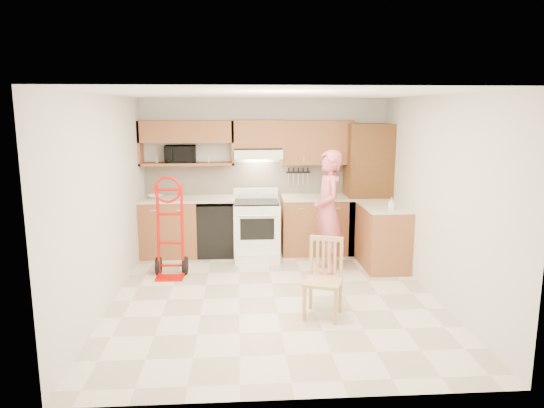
{
  "coord_description": "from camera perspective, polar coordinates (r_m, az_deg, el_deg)",
  "views": [
    {
      "loc": [
        -0.43,
        -5.91,
        2.33
      ],
      "look_at": [
        0.0,
        0.5,
        1.1
      ],
      "focal_mm": 32.82,
      "sensor_mm": 36.0,
      "label": 1
    }
  ],
  "objects": [
    {
      "name": "dining_chair",
      "position": [
        5.68,
        5.88,
        -8.54
      ],
      "size": [
        0.53,
        0.55,
        0.9
      ],
      "primitive_type": null,
      "rotation": [
        0.0,
        0.0,
        -0.34
      ],
      "color": "tan",
      "rests_on": "ground"
    },
    {
      "name": "dishwasher",
      "position": [
        8.1,
        -6.36,
        -2.84
      ],
      "size": [
        0.6,
        0.6,
        0.85
      ],
      "primitive_type": "cube",
      "color": "black",
      "rests_on": "ground"
    },
    {
      "name": "wall_back",
      "position": [
        8.25,
        -0.82,
        3.32
      ],
      "size": [
        4.0,
        0.02,
        2.5
      ],
      "primitive_type": "cube",
      "color": "silver",
      "rests_on": "ground"
    },
    {
      "name": "lower_cab_left",
      "position": [
        8.16,
        -11.64,
        -2.71
      ],
      "size": [
        0.9,
        0.6,
        0.9
      ],
      "primitive_type": "cube",
      "color": "brown",
      "rests_on": "ground"
    },
    {
      "name": "countertop_left",
      "position": [
        8.03,
        -9.64,
        0.57
      ],
      "size": [
        1.5,
        0.63,
        0.04
      ],
      "primitive_type": "cube",
      "color": "beige",
      "rests_on": "lower_cab_left"
    },
    {
      "name": "floor",
      "position": [
        6.37,
        0.31,
        -10.71
      ],
      "size": [
        4.0,
        4.5,
        0.02
      ],
      "primitive_type": "cube",
      "color": "beige",
      "rests_on": "ground"
    },
    {
      "name": "range",
      "position": [
        7.85,
        -1.77,
        -2.4
      ],
      "size": [
        0.72,
        0.95,
        1.06
      ],
      "primitive_type": null,
      "color": "white",
      "rests_on": "ground"
    },
    {
      "name": "backsplash",
      "position": [
        8.23,
        -0.81,
        2.95
      ],
      "size": [
        3.92,
        0.03,
        0.55
      ],
      "primitive_type": "cube",
      "color": "beige",
      "rests_on": "wall_back"
    },
    {
      "name": "upper_cab_center",
      "position": [
        8.01,
        -1.63,
        8.05
      ],
      "size": [
        0.76,
        0.33,
        0.44
      ],
      "primitive_type": "cube",
      "color": "brown",
      "rests_on": "wall_back"
    },
    {
      "name": "ceiling",
      "position": [
        5.93,
        0.33,
        12.58
      ],
      "size": [
        4.0,
        4.5,
        0.02
      ],
      "primitive_type": "cube",
      "color": "white",
      "rests_on": "ground"
    },
    {
      "name": "knife_strip",
      "position": [
        8.25,
        3.03,
        3.23
      ],
      "size": [
        0.4,
        0.05,
        0.29
      ],
      "primitive_type": null,
      "color": "black",
      "rests_on": "backsplash"
    },
    {
      "name": "range_hood",
      "position": [
        7.97,
        -1.6,
        5.8
      ],
      "size": [
        0.76,
        0.46,
        0.14
      ],
      "primitive_type": "cube",
      "color": "white",
      "rests_on": "wall_back"
    },
    {
      "name": "upper_cab_right",
      "position": [
        8.11,
        5.15,
        7.05
      ],
      "size": [
        1.14,
        0.33,
        0.7
      ],
      "primitive_type": "cube",
      "color": "brown",
      "rests_on": "wall_back"
    },
    {
      "name": "soap_bottle",
      "position": [
        7.17,
        13.52,
        0.06
      ],
      "size": [
        0.1,
        0.1,
        0.17
      ],
      "primitive_type": "imported",
      "rotation": [
        0.0,
        0.0,
        -0.33
      ],
      "color": "white",
      "rests_on": "countertop_return"
    },
    {
      "name": "person",
      "position": [
        7.15,
        6.43,
        -0.91
      ],
      "size": [
        0.47,
        0.67,
        1.76
      ],
      "primitive_type": "imported",
      "rotation": [
        0.0,
        0.0,
        -1.49
      ],
      "color": "#C85262",
      "rests_on": "ground"
    },
    {
      "name": "wall_left",
      "position": [
        6.21,
        -18.51,
        0.26
      ],
      "size": [
        0.02,
        4.5,
        2.5
      ],
      "primitive_type": "cube",
      "color": "silver",
      "rests_on": "ground"
    },
    {
      "name": "wall_right",
      "position": [
        6.48,
        18.33,
        0.7
      ],
      "size": [
        0.02,
        4.5,
        2.5
      ],
      "primitive_type": "cube",
      "color": "silver",
      "rests_on": "ground"
    },
    {
      "name": "wall_front",
      "position": [
        3.83,
        2.78,
        -5.56
      ],
      "size": [
        4.0,
        0.02,
        2.5
      ],
      "primitive_type": "cube",
      "color": "silver",
      "rests_on": "ground"
    },
    {
      "name": "upper_shelf_mw",
      "position": [
        8.08,
        -9.67,
        4.58
      ],
      "size": [
        1.5,
        0.33,
        0.04
      ],
      "primitive_type": "cube",
      "color": "brown",
      "rests_on": "wall_back"
    },
    {
      "name": "lower_cab_right",
      "position": [
        8.18,
        5.13,
        -2.49
      ],
      "size": [
        1.14,
        0.6,
        0.9
      ],
      "primitive_type": "cube",
      "color": "brown",
      "rests_on": "ground"
    },
    {
      "name": "pantry_tall",
      "position": [
        8.23,
        10.86,
        1.7
      ],
      "size": [
        0.7,
        0.6,
        2.1
      ],
      "primitive_type": "cube",
      "color": "#512911",
      "rests_on": "ground"
    },
    {
      "name": "microwave",
      "position": [
        8.08,
        -10.46,
        5.66
      ],
      "size": [
        0.51,
        0.36,
        0.27
      ],
      "primitive_type": "imported",
      "rotation": [
        0.0,
        0.0,
        0.05
      ],
      "color": "black",
      "rests_on": "upper_shelf_mw"
    },
    {
      "name": "upper_cab_left",
      "position": [
        8.04,
        -9.79,
        8.19
      ],
      "size": [
        1.5,
        0.33,
        0.34
      ],
      "primitive_type": "cube",
      "color": "brown",
      "rests_on": "wall_back"
    },
    {
      "name": "bowl",
      "position": [
        8.09,
        -13.24,
        0.86
      ],
      "size": [
        0.3,
        0.3,
        0.06
      ],
      "primitive_type": "imported",
      "rotation": [
        0.0,
        0.0,
        -0.37
      ],
      "color": "white",
      "rests_on": "countertop_left"
    },
    {
      "name": "cab_return_right",
      "position": [
        7.61,
        12.57,
        -3.73
      ],
      "size": [
        0.6,
        1.0,
        0.9
      ],
      "primitive_type": "cube",
      "color": "brown",
      "rests_on": "ground"
    },
    {
      "name": "hand_truck",
      "position": [
        7.06,
        -11.71,
        -3.2
      ],
      "size": [
        0.52,
        0.48,
        1.29
      ],
      "primitive_type": null,
      "rotation": [
        0.0,
        0.0,
        -0.03
      ],
      "color": "#C70902",
      "rests_on": "ground"
    },
    {
      "name": "countertop_right",
      "position": [
        8.08,
        5.19,
        0.75
      ],
      "size": [
        1.14,
        0.63,
        0.04
      ],
      "primitive_type": "cube",
      "color": "beige",
      "rests_on": "lower_cab_right"
    },
    {
      "name": "countertop_return",
      "position": [
        7.51,
        12.72,
        -0.25
      ],
      "size": [
        0.63,
        1.0,
        0.04
      ],
      "primitive_type": "cube",
      "color": "beige",
      "rests_on": "cab_return_right"
    }
  ]
}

